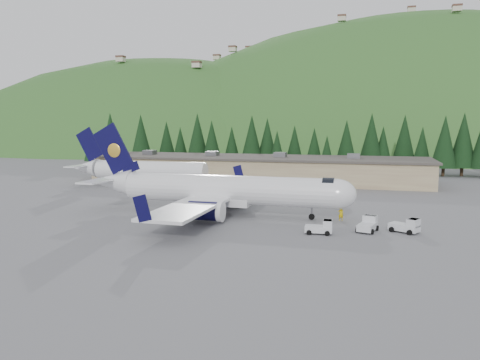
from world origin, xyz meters
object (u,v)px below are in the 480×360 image
(second_airliner, at_px, (137,170))
(airliner, at_px, (220,190))
(baggage_tug_b, at_px, (407,226))
(baggage_tug_c, at_px, (368,225))
(ramp_worker, at_px, (341,214))
(baggage_tug_a, at_px, (321,228))
(terminal_building, at_px, (257,168))

(second_airliner, bearing_deg, airliner, -42.68)
(airliner, xyz_separation_m, baggage_tug_b, (23.25, -4.53, -2.51))
(baggage_tug_b, xyz_separation_m, baggage_tug_c, (-4.16, -0.29, 0.00))
(second_airliner, distance_m, ramp_worker, 45.26)
(baggage_tug_b, xyz_separation_m, ramp_worker, (-7.47, 4.79, 0.13))
(baggage_tug_a, height_order, baggage_tug_b, baggage_tug_b)
(terminal_building, height_order, ramp_worker, terminal_building)
(second_airliner, xyz_separation_m, baggage_tug_b, (47.10, -26.51, -2.57))
(baggage_tug_c, bearing_deg, baggage_tug_b, -70.83)
(baggage_tug_a, bearing_deg, second_airliner, 139.16)
(airliner, xyz_separation_m, ramp_worker, (15.78, 0.26, -2.38))
(baggage_tug_a, bearing_deg, terminal_building, 108.68)
(baggage_tug_b, bearing_deg, baggage_tug_c, -146.08)
(airliner, distance_m, baggage_tug_b, 23.82)
(baggage_tug_a, relative_size, baggage_tug_c, 0.87)
(airliner, xyz_separation_m, baggage_tug_c, (19.09, -4.82, -2.51))
(baggage_tug_a, bearing_deg, ramp_worker, 74.96)
(ramp_worker, bearing_deg, second_airliner, -47.96)
(baggage_tug_b, relative_size, terminal_building, 0.05)
(airliner, bearing_deg, baggage_tug_c, -13.40)
(airliner, relative_size, baggage_tug_a, 12.16)
(second_airliner, bearing_deg, terminal_building, 38.78)
(airliner, distance_m, baggage_tug_a, 16.21)
(baggage_tug_c, xyz_separation_m, terminal_building, (-23.02, 42.81, 1.86))
(second_airliner, relative_size, baggage_tug_b, 7.79)
(ramp_worker, bearing_deg, baggage_tug_a, 58.63)
(baggage_tug_a, xyz_separation_m, baggage_tug_c, (5.00, 2.78, 0.05))
(baggage_tug_a, height_order, terminal_building, terminal_building)
(airliner, xyz_separation_m, terminal_building, (-3.93, 37.99, -0.65))
(baggage_tug_a, xyz_separation_m, ramp_worker, (1.69, 7.86, 0.18))
(airliner, distance_m, terminal_building, 38.19)
(airliner, relative_size, ramp_worker, 20.84)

